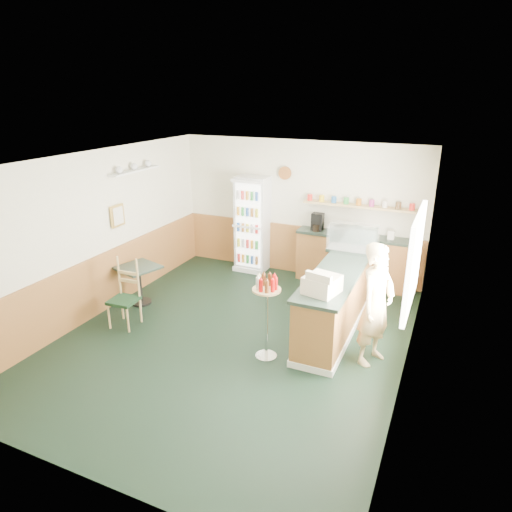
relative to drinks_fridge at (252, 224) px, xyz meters
The scene contains 13 objects.
ground 3.06m from the drinks_fridge, 71.37° to the right, with size 6.00×6.00×0.00m, color black.
room_envelope 2.20m from the drinks_fridge, 70.86° to the right, with size 5.04×6.02×2.72m.
service_counter 2.87m from the drinks_fridge, 36.24° to the right, with size 0.68×3.01×1.01m.
back_counter 2.16m from the drinks_fridge, ahead, with size 2.24×0.42×1.69m.
drinks_fridge is the anchor object (origin of this frame).
display_case 2.46m from the drinks_fridge, 21.54° to the right, with size 0.81×0.42×0.46m.
cash_register 3.56m from the drinks_fridge, 50.21° to the right, with size 0.41×0.43×0.24m, color beige.
shopkeeper 3.89m from the drinks_fridge, 40.14° to the right, with size 0.58×0.42×1.74m, color tan.
condiment_stand 3.42m from the drinks_fridge, 62.25° to the right, with size 0.40×0.40×1.24m.
newspaper_rack 2.51m from the drinks_fridge, 38.82° to the right, with size 0.09×0.40×0.48m.
cafe_table 2.63m from the drinks_fridge, 115.85° to the right, with size 0.80×0.80×0.70m.
cafe_chair 3.14m from the drinks_fridge, 105.69° to the right, with size 0.44×0.44×1.11m.
dog_doorstop 2.67m from the drinks_fridge, 48.36° to the right, with size 0.21×0.28×0.26m.
Camera 1 is at (2.82, -5.49, 3.59)m, focal length 32.00 mm.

